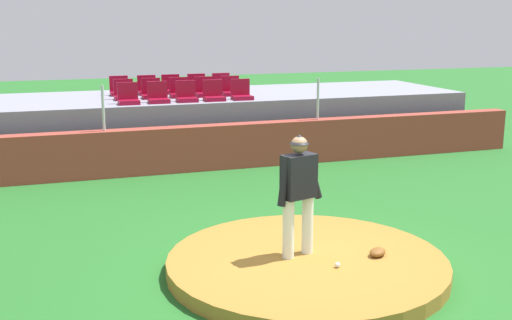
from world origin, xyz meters
TOP-DOWN VIEW (x-y plane):
  - ground_plane at (0.00, 0.00)m, footprint 60.00×60.00m
  - pitchers_mound at (0.00, 0.00)m, footprint 3.85×3.85m
  - pitcher at (-0.09, 0.11)m, footprint 0.75×0.37m
  - baseball at (0.24, -0.47)m, footprint 0.07×0.07m
  - fielding_glove at (0.95, -0.26)m, footprint 0.36×0.34m
  - brick_barrier at (0.00, 6.31)m, footprint 16.50×0.40m
  - fence_post_left at (-2.09, 6.31)m, footprint 0.06×0.06m
  - fence_post_right at (2.92, 6.31)m, footprint 0.06×0.06m
  - bleacher_platform at (0.00, 8.85)m, footprint 15.26×3.66m
  - stadium_chair_0 at (-1.40, 7.55)m, footprint 0.48×0.44m
  - stadium_chair_1 at (-0.68, 7.57)m, footprint 0.48×0.44m
  - stadium_chair_2 at (0.00, 7.56)m, footprint 0.48×0.44m
  - stadium_chair_3 at (0.68, 7.54)m, footprint 0.48×0.44m
  - stadium_chair_4 at (1.39, 7.54)m, footprint 0.48×0.44m
  - stadium_chair_5 at (-1.39, 8.42)m, footprint 0.48×0.44m
  - stadium_chair_6 at (-0.70, 8.47)m, footprint 0.48×0.44m
  - stadium_chair_7 at (0.02, 8.47)m, footprint 0.48×0.44m
  - stadium_chair_8 at (0.68, 8.44)m, footprint 0.48×0.44m
  - stadium_chair_9 at (1.39, 8.44)m, footprint 0.48×0.44m
  - stadium_chair_10 at (-1.39, 9.37)m, footprint 0.48×0.44m
  - stadium_chair_11 at (-0.67, 9.33)m, footprint 0.48×0.44m
  - stadium_chair_12 at (-0.02, 9.36)m, footprint 0.48×0.44m
  - stadium_chair_13 at (0.69, 9.34)m, footprint 0.48×0.44m
  - stadium_chair_14 at (1.38, 9.34)m, footprint 0.48×0.44m

SIDE VIEW (x-z plane):
  - ground_plane at x=0.00m, z-range 0.00..0.00m
  - pitchers_mound at x=0.00m, z-range 0.00..0.20m
  - baseball at x=0.24m, z-range 0.20..0.28m
  - fielding_glove at x=0.95m, z-range 0.20..0.31m
  - brick_barrier at x=0.00m, z-range 0.00..1.03m
  - bleacher_platform at x=0.00m, z-range 0.00..1.43m
  - pitcher at x=-0.09m, z-range 0.34..2.04m
  - fence_post_left at x=-2.09m, z-range 1.03..2.01m
  - fence_post_right at x=2.92m, z-range 1.03..2.01m
  - stadium_chair_0 at x=-1.40m, z-range 1.33..1.83m
  - stadium_chair_1 at x=-0.68m, z-range 1.33..1.83m
  - stadium_chair_2 at x=0.00m, z-range 1.33..1.83m
  - stadium_chair_3 at x=0.68m, z-range 1.33..1.83m
  - stadium_chair_4 at x=1.39m, z-range 1.33..1.83m
  - stadium_chair_5 at x=-1.39m, z-range 1.33..1.83m
  - stadium_chair_6 at x=-0.70m, z-range 1.33..1.83m
  - stadium_chair_7 at x=0.02m, z-range 1.33..1.83m
  - stadium_chair_8 at x=0.68m, z-range 1.33..1.83m
  - stadium_chair_9 at x=1.39m, z-range 1.33..1.83m
  - stadium_chair_10 at x=-1.39m, z-range 1.33..1.83m
  - stadium_chair_11 at x=-0.67m, z-range 1.33..1.83m
  - stadium_chair_12 at x=-0.02m, z-range 1.33..1.83m
  - stadium_chair_13 at x=0.69m, z-range 1.33..1.83m
  - stadium_chair_14 at x=1.38m, z-range 1.33..1.83m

